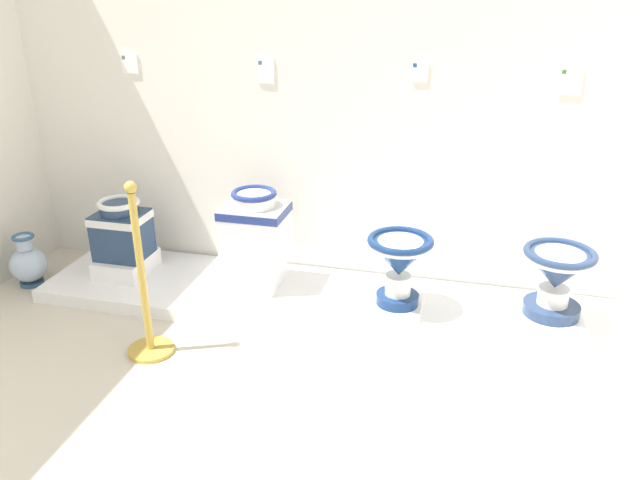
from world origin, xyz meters
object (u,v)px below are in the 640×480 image
object	(u,v)px
info_placard_third	(420,71)
info_placard_fourth	(570,80)
antique_toilet_tall_cobalt	(122,228)
plinth_block_central_ornate	(397,306)
info_placard_second	(266,70)
plinth_block_tall_cobalt	(127,264)
decorative_vase_spare	(28,263)
plinth_block_leftmost	(257,268)
antique_toilet_leftmost	(255,222)
antique_toilet_pale_glazed	(557,273)
antique_toilet_central_ornate	(399,260)
stanchion_post_near_left	(146,305)
plinth_block_pale_glazed	(549,318)
info_placard_first	(129,63)

from	to	relation	value
info_placard_third	info_placard_fourth	world-z (taller)	same
antique_toilet_tall_cobalt	plinth_block_central_ornate	distance (m)	1.87
info_placard_second	plinth_block_tall_cobalt	bearing A→B (deg)	-156.20
decorative_vase_spare	plinth_block_leftmost	bearing A→B (deg)	8.19
plinth_block_tall_cobalt	plinth_block_central_ornate	world-z (taller)	plinth_block_tall_cobalt
plinth_block_leftmost	antique_toilet_leftmost	distance (m)	0.32
antique_toilet_pale_glazed	info_placard_third	world-z (taller)	info_placard_third
plinth_block_central_ornate	info_placard_fourth	bearing A→B (deg)	29.47
antique_toilet_central_ornate	stanchion_post_near_left	size ratio (longest dim) A/B	0.43
plinth_block_leftmost	decorative_vase_spare	world-z (taller)	decorative_vase_spare
antique_toilet_central_ornate	info_placard_fourth	xyz separation A→B (m)	(0.84, 0.47, 0.98)
plinth_block_central_ornate	antique_toilet_central_ornate	size ratio (longest dim) A/B	0.74
decorative_vase_spare	stanchion_post_near_left	world-z (taller)	stanchion_post_near_left
plinth_block_leftmost	antique_toilet_leftmost	world-z (taller)	antique_toilet_leftmost
plinth_block_pale_glazed	antique_toilet_pale_glazed	xyz separation A→B (m)	(0.00, 0.00, 0.29)
antique_toilet_central_ornate	decorative_vase_spare	xyz separation A→B (m)	(-2.47, -0.10, -0.26)
plinth_block_pale_glazed	info_placard_first	distance (m)	3.06
plinth_block_central_ornate	antique_toilet_tall_cobalt	bearing A→B (deg)	177.62
plinth_block_pale_glazed	stanchion_post_near_left	distance (m)	2.28
antique_toilet_leftmost	plinth_block_pale_glazed	size ratio (longest dim) A/B	1.14
plinth_block_leftmost	plinth_block_pale_glazed	bearing A→B (deg)	-1.72
stanchion_post_near_left	antique_toilet_central_ornate	bearing A→B (deg)	26.74
plinth_block_tall_cobalt	info_placard_first	xyz separation A→B (m)	(-0.04, 0.40, 1.26)
antique_toilet_leftmost	info_placard_fourth	xyz separation A→B (m)	(1.76, 0.35, 0.88)
antique_toilet_leftmost	info_placard_second	xyz separation A→B (m)	(-0.02, 0.35, 0.87)
antique_toilet_tall_cobalt	info_placard_first	bearing A→B (deg)	95.31
antique_toilet_pale_glazed	plinth_block_central_ornate	bearing A→B (deg)	-175.57
antique_toilet_tall_cobalt	plinth_block_tall_cobalt	bearing A→B (deg)	104.04
antique_toilet_tall_cobalt	info_placard_fourth	xyz separation A→B (m)	(2.68, 0.40, 0.99)
plinth_block_pale_glazed	decorative_vase_spare	xyz separation A→B (m)	(-3.34, -0.17, 0.04)
antique_toilet_leftmost	plinth_block_central_ornate	distance (m)	1.02
info_placard_first	info_placard_third	distance (m)	1.88
plinth_block_tall_cobalt	info_placard_first	size ratio (longest dim) A/B	3.01
plinth_block_central_ornate	info_placard_third	xyz separation A→B (m)	(0.01, 0.47, 1.31)
antique_toilet_pale_glazed	antique_toilet_leftmost	bearing A→B (deg)	178.28
antique_toilet_tall_cobalt	info_placard_third	world-z (taller)	info_placard_third
info_placard_third	plinth_block_leftmost	bearing A→B (deg)	-159.25
plinth_block_pale_glazed	stanchion_post_near_left	xyz separation A→B (m)	(-2.15, -0.71, 0.18)
plinth_block_central_ornate	antique_toilet_central_ornate	world-z (taller)	antique_toilet_central_ornate
antique_toilet_leftmost	info_placard_fourth	bearing A→B (deg)	11.31
antique_toilet_pale_glazed	decorative_vase_spare	world-z (taller)	antique_toilet_pale_glazed
plinth_block_central_ornate	info_placard_third	size ratio (longest dim) A/B	2.77
antique_toilet_leftmost	info_placard_third	xyz separation A→B (m)	(0.93, 0.35, 0.90)
antique_toilet_central_ornate	info_placard_fourth	world-z (taller)	info_placard_fourth
info_placard_first	info_placard_third	world-z (taller)	info_placard_third
stanchion_post_near_left	plinth_block_central_ornate	bearing A→B (deg)	26.74
info_placard_first	stanchion_post_near_left	size ratio (longest dim) A/B	0.13
plinth_block_leftmost	antique_toilet_leftmost	xyz separation A→B (m)	(0.00, 0.00, 0.32)
plinth_block_pale_glazed	info_placard_first	xyz separation A→B (m)	(-2.75, 0.41, 1.29)
antique_toilet_tall_cobalt	info_placard_second	size ratio (longest dim) A/B	2.58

